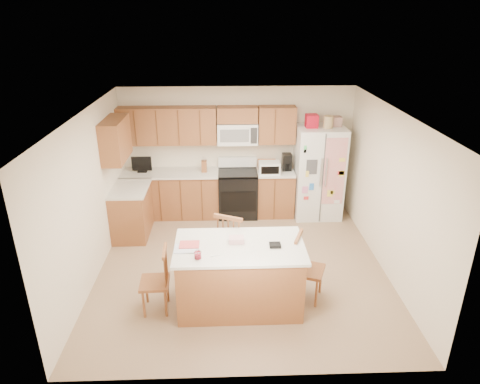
{
  "coord_description": "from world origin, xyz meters",
  "views": [
    {
      "loc": [
        -0.24,
        -5.87,
        3.8
      ],
      "look_at": [
        -0.01,
        0.35,
        1.16
      ],
      "focal_mm": 32.0,
      "sensor_mm": 36.0,
      "label": 1
    }
  ],
  "objects_px": {
    "windsor_chair_left": "(156,282)",
    "windsor_chair_back": "(233,246)",
    "stove": "(238,192)",
    "island": "(239,275)",
    "refrigerator": "(319,171)",
    "windsor_chair_right": "(307,269)"
  },
  "relations": [
    {
      "from": "island",
      "to": "stove",
      "type": "bearing_deg",
      "value": 88.64
    },
    {
      "from": "stove",
      "to": "windsor_chair_back",
      "type": "relative_size",
      "value": 1.04
    },
    {
      "from": "stove",
      "to": "refrigerator",
      "type": "xyz_separation_m",
      "value": [
        1.57,
        -0.06,
        0.45
      ]
    },
    {
      "from": "windsor_chair_left",
      "to": "windsor_chair_right",
      "type": "height_order",
      "value": "windsor_chair_right"
    },
    {
      "from": "windsor_chair_back",
      "to": "windsor_chair_left",
      "type": "bearing_deg",
      "value": -142.56
    },
    {
      "from": "stove",
      "to": "island",
      "type": "bearing_deg",
      "value": -91.36
    },
    {
      "from": "refrigerator",
      "to": "windsor_chair_left",
      "type": "distance_m",
      "value": 4.03
    },
    {
      "from": "windsor_chair_left",
      "to": "windsor_chair_right",
      "type": "distance_m",
      "value": 2.08
    },
    {
      "from": "windsor_chair_back",
      "to": "windsor_chair_right",
      "type": "height_order",
      "value": "windsor_chair_back"
    },
    {
      "from": "refrigerator",
      "to": "windsor_chair_right",
      "type": "xyz_separation_m",
      "value": [
        -0.69,
        -2.7,
        -0.46
      ]
    },
    {
      "from": "windsor_chair_left",
      "to": "windsor_chair_back",
      "type": "bearing_deg",
      "value": 37.44
    },
    {
      "from": "stove",
      "to": "refrigerator",
      "type": "distance_m",
      "value": 1.63
    },
    {
      "from": "windsor_chair_back",
      "to": "windsor_chair_right",
      "type": "xyz_separation_m",
      "value": [
        1.03,
        -0.6,
        -0.05
      ]
    },
    {
      "from": "stove",
      "to": "windsor_chair_left",
      "type": "xyz_separation_m",
      "value": [
        -1.19,
        -2.96,
        -0.03
      ]
    },
    {
      "from": "stove",
      "to": "windsor_chair_left",
      "type": "height_order",
      "value": "stove"
    },
    {
      "from": "island",
      "to": "windsor_chair_back",
      "type": "xyz_separation_m",
      "value": [
        -0.08,
        0.73,
        0.04
      ]
    },
    {
      "from": "windsor_chair_right",
      "to": "windsor_chair_back",
      "type": "bearing_deg",
      "value": 149.66
    },
    {
      "from": "refrigerator",
      "to": "island",
      "type": "height_order",
      "value": "refrigerator"
    },
    {
      "from": "island",
      "to": "windsor_chair_left",
      "type": "distance_m",
      "value": 1.12
    },
    {
      "from": "windsor_chair_left",
      "to": "windsor_chair_back",
      "type": "height_order",
      "value": "windsor_chair_back"
    },
    {
      "from": "island",
      "to": "windsor_chair_left",
      "type": "bearing_deg",
      "value": -176.37
    },
    {
      "from": "stove",
      "to": "windsor_chair_right",
      "type": "relative_size",
      "value": 1.15
    }
  ]
}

